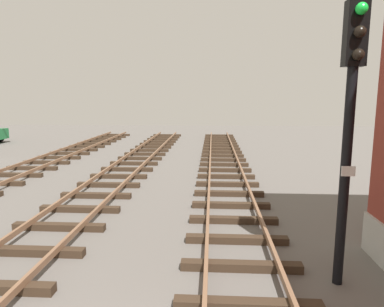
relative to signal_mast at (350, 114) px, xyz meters
The scene contains 1 object.
signal_mast is the anchor object (origin of this frame).
Camera 1 is at (0.87, -2.62, 3.55)m, focal length 32.17 mm.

